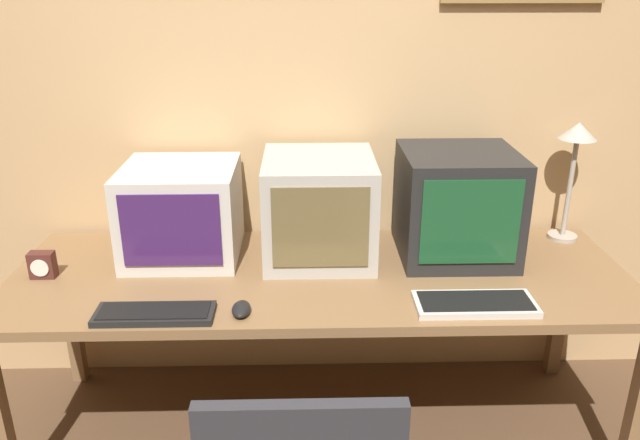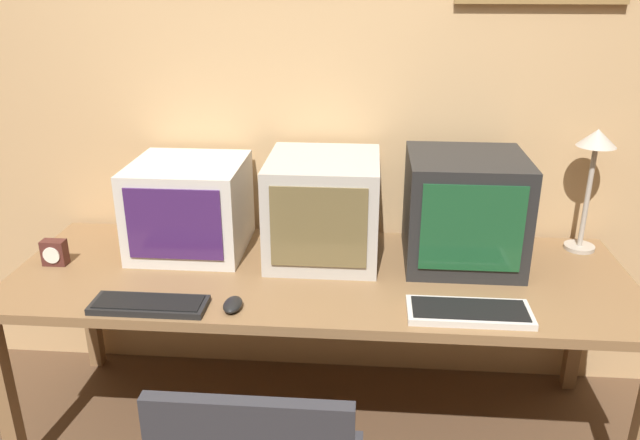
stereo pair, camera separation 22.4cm
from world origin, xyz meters
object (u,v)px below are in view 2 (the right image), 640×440
monitor_center (324,208)px  keyboard_side (469,312)px  mouse_near_keyboard (233,305)px  desk_lamp (594,157)px  desk_clock (55,253)px  monitor_right (464,210)px  monitor_left (190,206)px  keyboard_main (149,305)px

monitor_center → keyboard_side: bearing=-40.7°
monitor_center → mouse_near_keyboard: bearing=-120.2°
mouse_near_keyboard → desk_lamp: (1.29, 0.59, 0.37)m
desk_lamp → desk_clock: bearing=-171.4°
keyboard_side → desk_clock: size_ratio=4.09×
monitor_center → monitor_right: size_ratio=1.05×
monitor_left → monitor_center: bearing=-1.9°
desk_clock → desk_lamp: 2.09m
keyboard_main → keyboard_side: (1.05, 0.04, -0.00)m
keyboard_side → desk_lamp: 0.85m
monitor_left → monitor_right: (1.06, -0.03, 0.03)m
monitor_right → keyboard_main: monitor_right is taller
monitor_left → mouse_near_keyboard: (0.27, -0.48, -0.16)m
monitor_center → desk_lamp: size_ratio=0.92×
monitor_right → desk_clock: size_ratio=4.40×
monitor_center → keyboard_side: size_ratio=1.13×
keyboard_main → desk_clock: size_ratio=3.92×
monitor_center → keyboard_main: 0.74m
monitor_right → keyboard_main: bearing=-156.6°
monitor_left → monitor_right: bearing=-1.4°
desk_lamp → monitor_center: bearing=-172.5°
monitor_left → desk_clock: (-0.48, -0.19, -0.13)m
monitor_left → desk_clock: bearing=-158.1°
monitor_center → mouse_near_keyboard: 0.56m
keyboard_side → mouse_near_keyboard: size_ratio=3.75×
keyboard_main → monitor_right: bearing=23.4°
monitor_right → desk_lamp: (0.50, 0.14, 0.17)m
keyboard_main → desk_lamp: desk_lamp is taller
monitor_center → mouse_near_keyboard: (-0.27, -0.46, -0.18)m
mouse_near_keyboard → monitor_center: bearing=59.8°
desk_clock → mouse_near_keyboard: bearing=-20.7°
monitor_right → keyboard_side: size_ratio=1.07×
monitor_right → desk_clock: bearing=-173.9°
mouse_near_keyboard → desk_clock: desk_clock is taller
monitor_left → keyboard_side: 1.15m
monitor_right → keyboard_side: bearing=-93.1°
keyboard_side → mouse_near_keyboard: (-0.77, -0.02, 0.00)m
desk_lamp → keyboard_main: bearing=-158.8°
monitor_right → desk_clock: (-1.54, -0.17, -0.16)m
mouse_near_keyboard → desk_clock: (-0.75, 0.28, 0.03)m
mouse_near_keyboard → desk_clock: 0.80m
desk_lamp → keyboard_side: bearing=-132.2°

